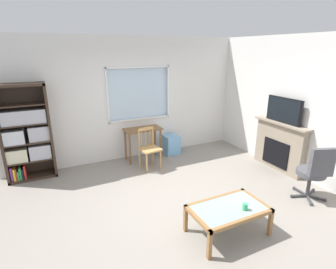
# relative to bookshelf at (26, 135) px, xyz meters

# --- Properties ---
(ground) EXTENTS (6.52, 5.87, 0.02)m
(ground) POSITION_rel_bookshelf_xyz_m (2.15, -2.19, -0.91)
(ground) COLOR gray
(wall_back_with_window) EXTENTS (5.52, 0.15, 2.78)m
(wall_back_with_window) POSITION_rel_bookshelf_xyz_m (2.12, 0.24, 0.48)
(wall_back_with_window) COLOR silver
(wall_back_with_window) RESTS_ON ground
(wall_right) EXTENTS (0.12, 5.07, 2.78)m
(wall_right) POSITION_rel_bookshelf_xyz_m (4.97, -2.19, 0.49)
(wall_right) COLOR silver
(wall_right) RESTS_ON ground
(bookshelf) EXTENTS (0.90, 0.38, 1.90)m
(bookshelf) POSITION_rel_bookshelf_xyz_m (0.00, 0.00, 0.00)
(bookshelf) COLOR #38281E
(bookshelf) RESTS_ON ground
(desk_under_window) EXTENTS (0.85, 0.43, 0.76)m
(desk_under_window) POSITION_rel_bookshelf_xyz_m (2.37, -0.11, -0.29)
(desk_under_window) COLOR brown
(desk_under_window) RESTS_ON ground
(wooden_chair) EXTENTS (0.47, 0.45, 0.90)m
(wooden_chair) POSITION_rel_bookshelf_xyz_m (2.31, -0.62, -0.44)
(wooden_chair) COLOR tan
(wooden_chair) RESTS_ON ground
(plastic_drawer_unit) EXTENTS (0.35, 0.40, 0.46)m
(plastic_drawer_unit) POSITION_rel_bookshelf_xyz_m (3.13, -0.06, -0.67)
(plastic_drawer_unit) COLOR #72ADDB
(plastic_drawer_unit) RESTS_ON ground
(fireplace) EXTENTS (0.26, 1.29, 1.05)m
(fireplace) POSITION_rel_bookshelf_xyz_m (4.81, -1.88, -0.38)
(fireplace) COLOR gray
(fireplace) RESTS_ON ground
(tv) EXTENTS (0.06, 0.83, 0.52)m
(tv) POSITION_rel_bookshelf_xyz_m (4.80, -1.88, 0.40)
(tv) COLOR black
(tv) RESTS_ON fireplace
(office_chair) EXTENTS (0.58, 0.62, 1.00)m
(office_chair) POSITION_rel_bookshelf_xyz_m (4.33, -3.05, -0.35)
(office_chair) COLOR #4C4C51
(office_chair) RESTS_ON ground
(coffee_table) EXTENTS (1.07, 0.64, 0.42)m
(coffee_table) POSITION_rel_bookshelf_xyz_m (2.48, -3.12, -0.54)
(coffee_table) COLOR #8C9E99
(coffee_table) RESTS_ON ground
(sippy_cup) EXTENTS (0.07, 0.07, 0.09)m
(sippy_cup) POSITION_rel_bookshelf_xyz_m (2.64, -3.26, -0.44)
(sippy_cup) COLOR #33B770
(sippy_cup) RESTS_ON coffee_table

